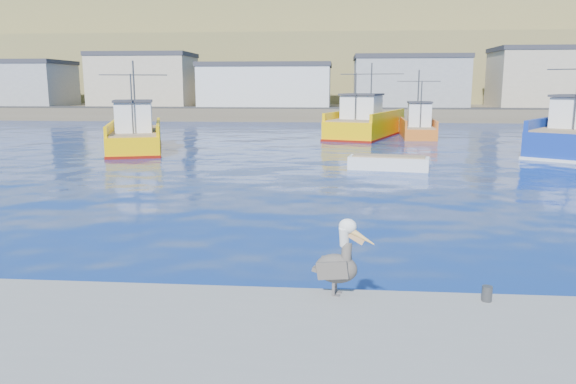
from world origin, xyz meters
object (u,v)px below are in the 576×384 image
at_px(trawler_yellow_a, 136,136).
at_px(boat_orange, 418,126).
at_px(skiff_mid, 389,164).
at_px(pelican, 339,262).
at_px(skiff_far, 576,141).
at_px(trawler_yellow_b, 366,124).

distance_m(trawler_yellow_a, boat_orange, 24.60).
bearing_deg(skiff_mid, trawler_yellow_a, 155.52).
bearing_deg(trawler_yellow_a, pelican, -63.08).
distance_m(trawler_yellow_a, skiff_far, 34.24).
height_order(skiff_mid, skiff_far, skiff_mid).
bearing_deg(trawler_yellow_b, skiff_far, -17.04).
bearing_deg(boat_orange, skiff_mid, -102.29).
relative_size(skiff_mid, pelican, 2.92).
bearing_deg(trawler_yellow_a, boat_orange, 29.05).
bearing_deg(trawler_yellow_b, boat_orange, -8.91).
xyz_separation_m(trawler_yellow_b, skiff_mid, (0.26, -20.50, -0.81)).
height_order(trawler_yellow_a, boat_orange, trawler_yellow_a).
bearing_deg(skiff_mid, skiff_far, 43.71).
xyz_separation_m(trawler_yellow_a, boat_orange, (21.51, 11.95, -0.01)).
distance_m(trawler_yellow_a, skiff_mid, 18.91).
relative_size(trawler_yellow_a, skiff_far, 3.09).
bearing_deg(skiff_far, trawler_yellow_b, 162.96).
height_order(trawler_yellow_b, boat_orange, trawler_yellow_b).
bearing_deg(boat_orange, pelican, -100.03).
distance_m(boat_orange, pelican, 40.89).
height_order(boat_orange, skiff_far, boat_orange).
distance_m(trawler_yellow_b, boat_orange, 4.63).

